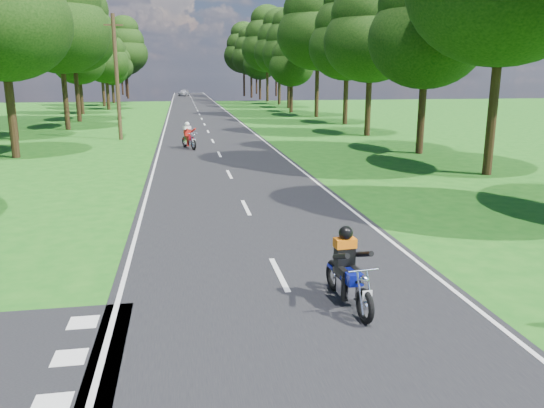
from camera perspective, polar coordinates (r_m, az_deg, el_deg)
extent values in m
plane|color=#185B14|center=(9.82, 2.92, -11.84)|extent=(160.00, 160.00, 0.00)
cube|color=black|center=(58.82, -7.81, 9.52)|extent=(7.00, 140.00, 0.02)
cube|color=silver|center=(11.61, 0.77, -7.53)|extent=(0.12, 2.00, 0.01)
cube|color=silver|center=(17.28, -2.82, -0.38)|extent=(0.12, 2.00, 0.01)
cube|color=silver|center=(23.11, -4.61, 3.21)|extent=(0.12, 2.00, 0.01)
cube|color=silver|center=(29.01, -5.68, 5.35)|extent=(0.12, 2.00, 0.01)
cube|color=silver|center=(34.95, -6.39, 6.76)|extent=(0.12, 2.00, 0.01)
cube|color=silver|center=(40.90, -6.90, 7.76)|extent=(0.12, 2.00, 0.01)
cube|color=silver|center=(46.87, -7.28, 8.50)|extent=(0.12, 2.00, 0.01)
cube|color=silver|center=(52.84, -7.57, 9.08)|extent=(0.12, 2.00, 0.01)
cube|color=silver|center=(58.82, -7.81, 9.54)|extent=(0.12, 2.00, 0.01)
cube|color=silver|center=(64.81, -8.00, 9.91)|extent=(0.12, 2.00, 0.01)
cube|color=silver|center=(70.79, -8.16, 10.22)|extent=(0.12, 2.00, 0.01)
cube|color=silver|center=(76.78, -8.30, 10.48)|extent=(0.12, 2.00, 0.01)
cube|color=silver|center=(82.77, -8.41, 10.71)|extent=(0.12, 2.00, 0.01)
cube|color=silver|center=(88.76, -8.51, 10.90)|extent=(0.12, 2.00, 0.01)
cube|color=silver|center=(94.75, -8.60, 11.07)|extent=(0.12, 2.00, 0.01)
cube|color=silver|center=(100.75, -8.68, 11.22)|extent=(0.12, 2.00, 0.01)
cube|color=silver|center=(106.74, -8.75, 11.35)|extent=(0.12, 2.00, 0.01)
cube|color=silver|center=(112.73, -8.81, 11.47)|extent=(0.12, 2.00, 0.01)
cube|color=silver|center=(118.73, -8.87, 11.58)|extent=(0.12, 2.00, 0.01)
cube|color=silver|center=(124.72, -8.92, 11.67)|extent=(0.12, 2.00, 0.01)
cube|color=silver|center=(58.80, -11.07, 9.41)|extent=(0.10, 140.00, 0.01)
cube|color=silver|center=(59.02, -4.56, 9.63)|extent=(0.10, 140.00, 0.01)
cube|color=silver|center=(7.99, -22.64, -19.25)|extent=(0.50, 0.50, 0.01)
cube|color=silver|center=(9.00, -20.95, -15.16)|extent=(0.50, 0.50, 0.01)
cube|color=silver|center=(10.05, -19.65, -11.90)|extent=(0.50, 0.50, 0.01)
cylinder|color=black|center=(30.72, -26.17, 8.12)|extent=(0.40, 0.40, 3.91)
ellipsoid|color=black|center=(30.74, -27.16, 17.06)|extent=(6.85, 6.85, 5.82)
cylinder|color=black|center=(39.45, -26.11, 8.99)|extent=(0.40, 0.40, 3.79)
ellipsoid|color=black|center=(39.45, -26.85, 15.73)|extent=(6.64, 6.64, 5.64)
ellipsoid|color=black|center=(39.60, -27.15, 18.39)|extent=(5.69, 5.69, 4.84)
cylinder|color=black|center=(45.16, -21.30, 10.21)|extent=(0.40, 0.40, 4.32)
ellipsoid|color=black|center=(45.23, -21.90, 16.93)|extent=(7.56, 7.56, 6.42)
ellipsoid|color=black|center=(45.43, -22.15, 19.57)|extent=(6.48, 6.48, 5.51)
cylinder|color=black|center=(52.60, -20.17, 10.73)|extent=(0.40, 0.40, 4.40)
ellipsoid|color=black|center=(52.67, -20.68, 16.61)|extent=(7.71, 7.71, 6.55)
ellipsoid|color=black|center=(52.85, -20.89, 18.93)|extent=(6.60, 6.60, 5.61)
cylinder|color=black|center=(62.39, -19.80, 10.55)|extent=(0.40, 0.40, 3.20)
ellipsoid|color=black|center=(62.35, -20.10, 14.16)|extent=(5.60, 5.60, 4.76)
ellipsoid|color=black|center=(62.40, -20.22, 15.59)|extent=(4.80, 4.80, 4.08)
ellipsoid|color=black|center=(62.49, -20.35, 17.01)|extent=(3.60, 3.60, 3.06)
cylinder|color=black|center=(69.40, -17.23, 11.00)|extent=(0.40, 0.40, 3.22)
ellipsoid|color=black|center=(69.36, -17.47, 14.27)|extent=(5.64, 5.64, 4.79)
ellipsoid|color=black|center=(69.41, -17.56, 15.56)|extent=(4.83, 4.83, 4.11)
ellipsoid|color=black|center=(69.50, -17.66, 16.85)|extent=(3.62, 3.62, 3.08)
cylinder|color=black|center=(77.29, -17.67, 11.33)|extent=(0.40, 0.40, 3.61)
ellipsoid|color=black|center=(77.27, -17.92, 14.62)|extent=(6.31, 6.31, 5.37)
ellipsoid|color=black|center=(77.34, -18.01, 15.92)|extent=(5.41, 5.41, 4.60)
ellipsoid|color=black|center=(77.44, -18.11, 17.22)|extent=(4.06, 4.06, 3.45)
cylinder|color=black|center=(85.02, -16.70, 11.25)|extent=(0.40, 0.40, 2.67)
ellipsoid|color=black|center=(84.97, -16.86, 13.46)|extent=(4.67, 4.67, 3.97)
ellipsoid|color=black|center=(84.98, -16.92, 14.33)|extent=(4.00, 4.00, 3.40)
ellipsoid|color=black|center=(85.02, -16.98, 15.21)|extent=(3.00, 3.00, 2.55)
cylinder|color=black|center=(94.13, -16.20, 11.60)|extent=(0.40, 0.40, 3.09)
ellipsoid|color=black|center=(94.10, -16.36, 13.91)|extent=(5.40, 5.40, 4.59)
ellipsoid|color=black|center=(94.13, -16.42, 14.82)|extent=(4.63, 4.63, 3.93)
ellipsoid|color=black|center=(94.18, -16.49, 15.73)|extent=(3.47, 3.47, 2.95)
cylinder|color=black|center=(100.50, -15.28, 12.16)|extent=(0.40, 0.40, 4.48)
ellipsoid|color=black|center=(100.54, -15.48, 15.30)|extent=(7.84, 7.84, 6.66)
ellipsoid|color=black|center=(100.64, -15.56, 16.54)|extent=(6.72, 6.72, 5.71)
ellipsoid|color=black|center=(100.79, -15.65, 17.77)|extent=(5.04, 5.04, 4.28)
cylinder|color=black|center=(109.54, -15.39, 12.15)|extent=(0.40, 0.40, 4.09)
ellipsoid|color=black|center=(109.55, -15.56, 14.78)|extent=(7.16, 7.16, 6.09)
ellipsoid|color=black|center=(109.62, -15.63, 15.82)|extent=(6.14, 6.14, 5.22)
ellipsoid|color=black|center=(109.73, -15.70, 16.86)|extent=(4.61, 4.61, 3.92)
cylinder|color=black|center=(24.65, 22.54, 8.17)|extent=(0.40, 0.40, 4.56)
cylinder|color=black|center=(30.32, 15.73, 8.55)|extent=(0.40, 0.40, 3.49)
ellipsoid|color=black|center=(30.27, 16.28, 16.67)|extent=(6.12, 6.12, 5.20)
ellipsoid|color=black|center=(30.42, 16.51, 19.87)|extent=(5.24, 5.24, 4.46)
cylinder|color=black|center=(38.56, 10.28, 9.99)|extent=(0.40, 0.40, 3.69)
ellipsoid|color=black|center=(38.55, 10.58, 16.75)|extent=(6.46, 6.46, 5.49)
ellipsoid|color=black|center=(38.69, 10.71, 19.41)|extent=(5.54, 5.54, 4.71)
cylinder|color=black|center=(47.28, 7.91, 10.77)|extent=(0.40, 0.40, 3.74)
ellipsoid|color=black|center=(47.27, 8.10, 16.36)|extent=(6.55, 6.55, 5.57)
ellipsoid|color=black|center=(47.39, 8.18, 18.56)|extent=(5.62, 5.62, 4.77)
ellipsoid|color=black|center=(47.58, 8.26, 20.75)|extent=(4.21, 4.21, 3.58)
cylinder|color=black|center=(55.12, 4.84, 11.73)|extent=(0.40, 0.40, 4.64)
ellipsoid|color=black|center=(55.21, 4.97, 17.67)|extent=(8.12, 8.12, 6.91)
ellipsoid|color=black|center=(55.41, 5.02, 20.00)|extent=(6.96, 6.96, 5.92)
cylinder|color=black|center=(61.90, 2.07, 11.18)|extent=(0.40, 0.40, 2.91)
ellipsoid|color=black|center=(61.84, 2.10, 14.50)|extent=(5.09, 5.09, 4.33)
ellipsoid|color=black|center=(61.88, 2.12, 15.81)|extent=(4.36, 4.36, 3.71)
ellipsoid|color=black|center=(61.94, 2.13, 17.12)|extent=(3.27, 3.27, 2.78)
cylinder|color=black|center=(69.44, 1.81, 11.87)|extent=(0.40, 0.40, 3.88)
ellipsoid|color=black|center=(69.45, 1.84, 15.80)|extent=(6.78, 6.78, 5.77)
ellipsoid|color=black|center=(69.54, 1.85, 17.36)|extent=(5.81, 5.81, 4.94)
ellipsoid|color=black|center=(69.69, 1.87, 18.91)|extent=(4.36, 4.36, 3.71)
cylinder|color=black|center=(77.82, 0.79, 12.19)|extent=(0.40, 0.40, 4.18)
ellipsoid|color=black|center=(77.85, 0.81, 15.97)|extent=(7.31, 7.31, 6.21)
ellipsoid|color=black|center=(77.95, 0.81, 17.47)|extent=(6.27, 6.27, 5.33)
ellipsoid|color=black|center=(78.11, 0.82, 18.96)|extent=(4.70, 4.70, 4.00)
cylinder|color=black|center=(86.59, -0.50, 12.50)|extent=(0.40, 0.40, 4.63)
ellipsoid|color=black|center=(86.65, -0.51, 16.27)|extent=(8.11, 8.11, 6.89)
ellipsoid|color=black|center=(86.78, -0.51, 17.76)|extent=(6.95, 6.95, 5.91)
ellipsoid|color=black|center=(86.97, -0.52, 19.25)|extent=(5.21, 5.21, 4.43)
cylinder|color=black|center=(93.79, -1.29, 12.21)|extent=(0.40, 0.40, 3.36)
ellipsoid|color=black|center=(93.77, -1.31, 14.73)|extent=(5.88, 5.88, 5.00)
ellipsoid|color=black|center=(93.81, -1.31, 15.74)|extent=(5.04, 5.04, 4.29)
ellipsoid|color=black|center=(93.88, -1.32, 16.74)|extent=(3.78, 3.78, 3.21)
cylinder|color=black|center=(100.86, -2.22, 12.51)|extent=(0.40, 0.40, 4.09)
ellipsoid|color=black|center=(100.88, -2.25, 15.37)|extent=(7.15, 7.15, 6.08)
ellipsoid|color=black|center=(100.95, -2.26, 16.50)|extent=(6.13, 6.13, 5.21)
ellipsoid|color=black|center=(101.07, -2.27, 17.63)|extent=(4.60, 4.60, 3.91)
cylinder|color=black|center=(108.50, -3.02, 12.70)|extent=(0.40, 0.40, 4.48)
ellipsoid|color=black|center=(108.54, -3.05, 15.61)|extent=(7.84, 7.84, 6.66)
ellipsoid|color=black|center=(108.63, -3.07, 16.76)|extent=(6.72, 6.72, 5.71)
ellipsoid|color=black|center=(108.76, -3.08, 17.91)|extent=(5.04, 5.04, 4.28)
cylinder|color=black|center=(119.27, -15.79, 12.16)|extent=(0.40, 0.40, 3.84)
ellipsoid|color=black|center=(119.27, -15.94, 14.42)|extent=(6.72, 6.72, 5.71)
ellipsoid|color=black|center=(119.32, -16.00, 15.32)|extent=(5.76, 5.76, 4.90)
ellipsoid|color=black|center=(119.41, -16.07, 16.21)|extent=(4.32, 4.32, 3.67)
cylinder|color=black|center=(121.84, -1.67, 12.75)|extent=(0.40, 0.40, 4.16)
ellipsoid|color=black|center=(121.86, -1.69, 15.16)|extent=(7.28, 7.28, 6.19)
ellipsoid|color=black|center=(121.93, -1.70, 16.11)|extent=(6.24, 6.24, 5.30)
ellipsoid|color=black|center=(122.03, -1.71, 17.06)|extent=(4.68, 4.68, 3.98)
cylinder|color=black|center=(104.61, -17.73, 11.78)|extent=(0.40, 0.40, 3.52)
ellipsoid|color=black|center=(104.60, -17.91, 14.15)|extent=(6.16, 6.16, 5.24)
ellipsoid|color=black|center=(104.64, -17.98, 15.08)|extent=(5.28, 5.28, 4.49)
ellipsoid|color=black|center=(104.72, -18.05, 16.02)|extent=(3.96, 3.96, 3.37)
cylinder|color=black|center=(108.33, 0.46, 12.71)|extent=(0.40, 0.40, 4.48)
ellipsoid|color=black|center=(108.37, 0.46, 15.63)|extent=(7.84, 7.84, 6.66)
ellipsoid|color=black|center=(108.46, 0.47, 16.79)|extent=(6.72, 6.72, 5.71)
ellipsoid|color=black|center=(108.60, 0.47, 17.94)|extent=(5.04, 5.04, 4.28)
cylinder|color=#382616|center=(36.86, -16.35, 12.86)|extent=(0.26, 0.26, 8.00)
cube|color=#382616|center=(36.99, -16.71, 17.97)|extent=(1.20, 0.10, 0.10)
imported|color=#B7BABF|center=(109.93, -9.45, 11.74)|extent=(2.56, 4.25, 1.35)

